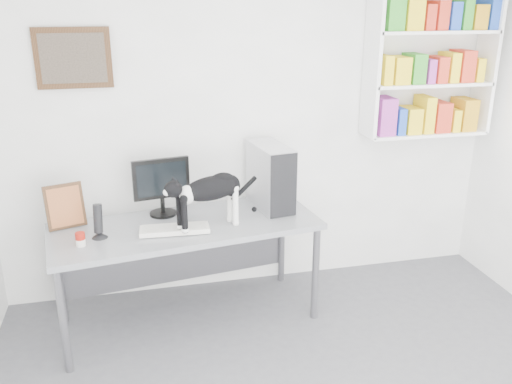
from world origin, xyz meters
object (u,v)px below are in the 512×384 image
keyboard (175,229)px  soup_can (80,239)px  pc_tower (270,176)px  speaker (98,221)px  bookshelf (431,58)px  cat (210,202)px  desk (188,273)px  leaning_print (65,205)px  monitor (162,187)px

keyboard → soup_can: soup_can is taller
pc_tower → speaker: bearing=-174.8°
soup_can → bookshelf: bearing=12.1°
cat → bookshelf: bearing=-5.5°
desk → cat: 0.62m
bookshelf → pc_tower: size_ratio=2.55×
keyboard → soup_can: 0.62m
bookshelf → cat: (-1.86, -0.49, -0.87)m
leaning_print → desk: bearing=-27.2°
leaning_print → speaker: bearing=-64.4°
cat → pc_tower: bearing=11.5°
monitor → cat: (0.30, -0.34, -0.02)m
pc_tower → soup_can: (-1.37, -0.41, -0.20)m
bookshelf → pc_tower: (-1.35, -0.17, -0.82)m
keyboard → cat: 0.31m
bookshelf → leaning_print: bookshelf is taller
soup_can → cat: bearing=6.0°
soup_can → pc_tower: bearing=16.6°
leaning_print → soup_can: (0.12, -0.35, -0.12)m
leaning_print → cat: (0.97, -0.26, 0.04)m
monitor → keyboard: bearing=-89.7°
monitor → soup_can: (-0.56, -0.43, -0.17)m
desk → keyboard: (-0.09, -0.12, 0.41)m
speaker → leaning_print: bearing=150.2°
keyboard → cat: cat is taller
monitor → soup_can: 0.72m
pc_tower → cat: bearing=-156.5°
monitor → speaker: size_ratio=1.79×
keyboard → leaning_print: size_ratio=1.46×
pc_tower → monitor: bearing=170.4°
speaker → cat: cat is taller
desk → cat: cat is taller
cat → soup_can: bearing=165.7°
bookshelf → soup_can: 2.96m
desk → speaker: (-0.59, -0.11, 0.51)m
speaker → monitor: bearing=52.7°
cat → desk: bearing=122.7°
keyboard → soup_can: (-0.61, -0.09, 0.03)m
soup_can → cat: size_ratio=0.14×
leaning_print → keyboard: bearing=-37.1°
speaker → cat: (0.75, -0.01, 0.07)m
bookshelf → cat: bearing=-165.2°
desk → soup_can: (-0.70, -0.21, 0.44)m
bookshelf → keyboard: bookshelf is taller
bookshelf → soup_can: (-2.72, -0.58, -1.02)m
soup_can → desk: bearing=16.8°
bookshelf → keyboard: bearing=-166.9°
monitor → keyboard: (0.05, -0.33, -0.20)m
speaker → cat: size_ratio=0.38×
leaning_print → soup_can: 0.38m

